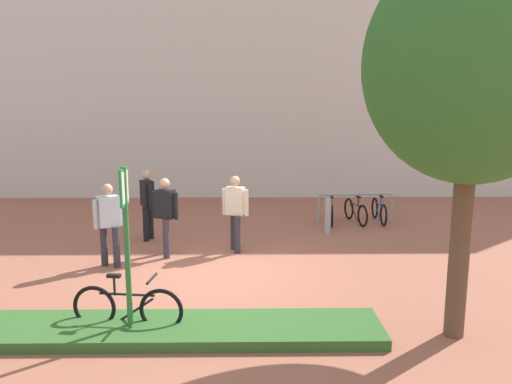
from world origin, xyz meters
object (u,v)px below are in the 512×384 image
bollard_steel (328,216)px  person_shirt_white (109,220)px  tree_sidewalk (473,65)px  person_casual_tan (235,209)px  person_suited_navy (147,200)px  bike_at_sign (128,307)px  bike_rack_cluster (355,210)px  person_suited_dark (165,212)px  parking_sign_post (126,228)px

bollard_steel → person_shirt_white: bearing=-151.8°
tree_sidewalk → person_casual_tan: 6.01m
bollard_steel → person_suited_navy: 4.56m
bike_at_sign → bollard_steel: (3.81, 5.52, 0.10)m
person_suited_navy → person_shirt_white: bearing=-100.7°
bike_at_sign → person_casual_tan: person_casual_tan is taller
bike_at_sign → bollard_steel: size_ratio=1.86×
bike_at_sign → person_shirt_white: 3.15m
bike_rack_cluster → bike_at_sign: bearing=-125.7°
person_shirt_white → person_suited_dark: (1.02, 0.73, 0.00)m
tree_sidewalk → person_casual_tan: (-3.26, 4.19, -2.82)m
parking_sign_post → person_casual_tan: size_ratio=1.43×
tree_sidewalk → bike_at_sign: 5.87m
bike_at_sign → bike_rack_cluster: bike_at_sign is taller
person_suited_dark → bike_rack_cluster: bearing=32.0°
bike_rack_cluster → person_shirt_white: size_ratio=1.22×
parking_sign_post → person_shirt_white: 3.34m
bike_rack_cluster → person_suited_navy: (-5.43, -1.72, 0.63)m
parking_sign_post → bollard_steel: bearing=56.7°
tree_sidewalk → person_suited_navy: (-5.41, 5.15, -2.82)m
bike_at_sign → bike_rack_cluster: size_ratio=0.79×
tree_sidewalk → bollard_steel: size_ratio=6.02×
tree_sidewalk → bike_rack_cluster: tree_sidewalk is taller
bike_at_sign → bike_rack_cluster: (4.76, 6.63, -0.00)m
tree_sidewalk → bike_at_sign: (-4.74, 0.24, -3.45)m
bollard_steel → bike_rack_cluster: bearing=49.6°
parking_sign_post → person_casual_tan: bearing=71.2°
bollard_steel → person_suited_dark: bearing=-153.9°
person_suited_navy → person_shirt_white: (-0.38, -2.01, 0.00)m
bike_at_sign → person_shirt_white: bearing=109.8°
tree_sidewalk → bike_at_sign: size_ratio=3.24×
person_shirt_white → person_suited_dark: same height
parking_sign_post → person_suited_dark: (-0.10, 3.81, -0.62)m
bike_at_sign → person_casual_tan: size_ratio=0.97×
bike_rack_cluster → person_casual_tan: bearing=-140.8°
bike_at_sign → person_casual_tan: bearing=69.5°
bike_rack_cluster → parking_sign_post: bearing=-124.5°
bike_rack_cluster → person_shirt_white: bearing=-147.4°
person_shirt_white → person_casual_tan: (2.53, 1.04, 0.00)m
bike_at_sign → person_suited_navy: (-0.67, 4.91, 0.63)m
person_suited_navy → person_casual_tan: 2.35m
bollard_steel → person_suited_dark: person_suited_dark is taller
parking_sign_post → person_suited_dark: size_ratio=1.43×
bike_rack_cluster → person_suited_dark: bearing=-148.0°
bollard_steel → person_suited_navy: bearing=-172.3°
bike_rack_cluster → person_suited_navy: size_ratio=1.22×
bike_at_sign → bollard_steel: bearing=55.3°
tree_sidewalk → bike_at_sign: tree_sidewalk is taller
person_suited_navy → person_casual_tan: bearing=-24.1°
bike_at_sign → tree_sidewalk: bearing=-2.9°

